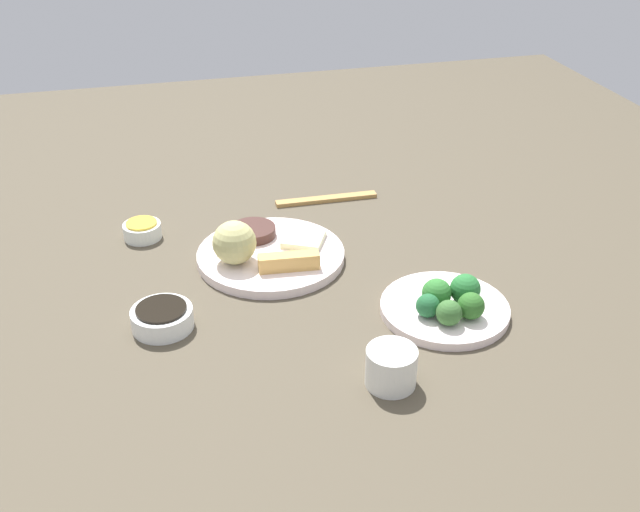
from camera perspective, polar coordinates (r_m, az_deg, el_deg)
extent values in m
cube|color=#4B4334|center=(1.27, -3.38, -1.57)|extent=(2.20, 2.20, 0.02)
cylinder|color=white|center=(1.29, -3.78, 0.04)|extent=(0.25, 0.25, 0.02)
sphere|color=tan|center=(1.25, -6.54, 1.02)|extent=(0.07, 0.07, 0.07)
cube|color=tan|center=(1.23, -2.39, -0.43)|extent=(0.10, 0.03, 0.03)
cube|color=beige|center=(1.31, -1.25, 1.30)|extent=(0.09, 0.09, 0.01)
cylinder|color=#3F241F|center=(1.34, -5.12, 1.88)|extent=(0.08, 0.08, 0.02)
cylinder|color=white|center=(1.17, 9.46, -3.99)|extent=(0.20, 0.20, 0.01)
sphere|color=#2F732E|center=(1.15, 8.87, -2.81)|extent=(0.05, 0.05, 0.05)
sphere|color=#266C31|center=(1.17, 11.00, -2.49)|extent=(0.05, 0.05, 0.05)
sphere|color=#2C6123|center=(1.13, 11.42, -3.75)|extent=(0.04, 0.04, 0.04)
sphere|color=#205C31|center=(1.13, 8.22, -3.76)|extent=(0.04, 0.04, 0.04)
sphere|color=#36652E|center=(1.12, 9.79, -4.29)|extent=(0.04, 0.04, 0.04)
cylinder|color=white|center=(1.14, -11.92, -4.68)|extent=(0.09, 0.09, 0.03)
cylinder|color=black|center=(1.13, -12.01, -3.96)|extent=(0.08, 0.08, 0.00)
cylinder|color=white|center=(1.39, -13.37, 1.87)|extent=(0.07, 0.07, 0.03)
cylinder|color=gold|center=(1.39, -13.45, 2.45)|extent=(0.06, 0.06, 0.00)
cylinder|color=white|center=(1.01, 5.44, -8.43)|extent=(0.07, 0.07, 0.05)
cube|color=#AE8247|center=(1.49, 0.49, 4.36)|extent=(0.20, 0.02, 0.01)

